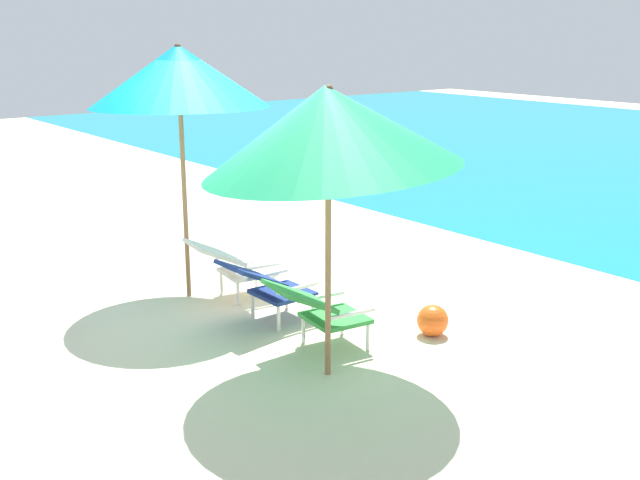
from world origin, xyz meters
TOP-DOWN VIEW (x-y plane):
  - ground_plane at (0.00, 4.00)m, footprint 40.00×40.00m
  - lounge_chair_left at (-0.84, -0.15)m, footprint 0.65×0.94m
  - lounge_chair_center at (-0.02, -0.25)m, footprint 0.55×0.88m
  - lounge_chair_right at (0.80, -0.27)m, footprint 0.65×0.94m
  - beach_umbrella_left at (-1.23, -0.47)m, footprint 2.42×2.41m
  - beach_umbrella_right at (1.24, -0.51)m, footprint 2.84×2.86m
  - beach_ball at (1.19, 0.79)m, footprint 0.30×0.30m

SIDE VIEW (x-z plane):
  - ground_plane at x=0.00m, z-range 0.00..0.00m
  - beach_ball at x=1.19m, z-range 0.00..0.30m
  - lounge_chair_left at x=-0.84m, z-range 0.06..0.75m
  - lounge_chair_center at x=-0.02m, z-range 0.06..0.75m
  - lounge_chair_right at x=0.80m, z-range 0.06..0.75m
  - beach_umbrella_right at x=1.24m, z-range 0.82..3.30m
  - beach_umbrella_left at x=-1.23m, z-range 1.00..3.68m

